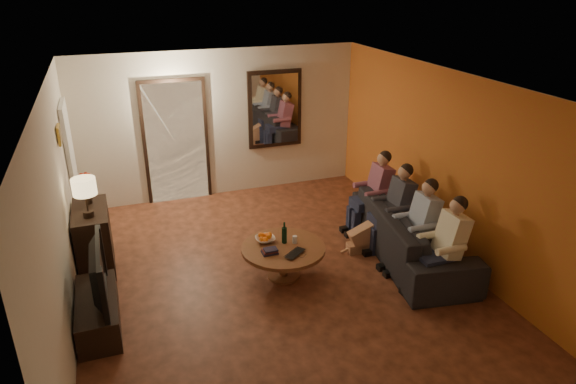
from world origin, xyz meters
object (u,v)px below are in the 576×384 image
object	(u,v)px
person_c	(396,211)
dog	(365,234)
table_lamp	(86,197)
coffee_table	(283,261)
person_a	(446,249)
sofa	(411,233)
dresser	(94,238)
laptop	(298,255)
bowl	(265,239)
wine_bottle	(284,232)
person_d	(375,195)
tv	(91,274)
person_b	(419,229)
tv_stand	(98,312)

from	to	relation	value
person_c	dog	bearing A→B (deg)	174.84
table_lamp	coffee_table	size ratio (longest dim) A/B	0.49
person_a	sofa	bearing A→B (deg)	83.66
table_lamp	person_c	world-z (taller)	table_lamp
dresser	laptop	bearing A→B (deg)	-29.65
sofa	person_a	world-z (taller)	person_a
dresser	bowl	size ratio (longest dim) A/B	3.76
dresser	wine_bottle	bearing A→B (deg)	-22.91
person_a	wine_bottle	size ratio (longest dim) A/B	3.87
table_lamp	person_d	size ratio (longest dim) A/B	0.45
table_lamp	wine_bottle	size ratio (longest dim) A/B	1.74
table_lamp	laptop	distance (m)	2.80
table_lamp	dog	size ratio (longest dim) A/B	0.96
bowl	wine_bottle	distance (m)	0.29
person_a	tv	bearing A→B (deg)	170.28
dog	bowl	bearing A→B (deg)	-174.29
sofa	person_b	distance (m)	0.39
sofa	bowl	distance (m)	2.10
tv	dog	distance (m)	3.75
tv_stand	bowl	size ratio (longest dim) A/B	4.48
dresser	sofa	bearing A→B (deg)	-15.93
table_lamp	person_d	bearing A→B (deg)	-1.25
wine_bottle	person_b	bearing A→B (deg)	-15.93
tv	bowl	xyz separation A→B (m)	(2.17, 0.51, -0.23)
table_lamp	person_c	distance (m)	4.23
sofa	wine_bottle	xyz separation A→B (m)	(-1.84, 0.20, 0.24)
tv	person_c	xyz separation A→B (m)	(4.14, 0.49, -0.11)
laptop	coffee_table	bearing A→B (deg)	72.82
wine_bottle	tv	bearing A→B (deg)	-170.81
tv_stand	dog	bearing A→B (deg)	8.22
bowl	laptop	bearing A→B (deg)	-60.75
tv_stand	person_b	distance (m)	4.16
dresser	laptop	size ratio (longest dim) A/B	2.97
dresser	coffee_table	size ratio (longest dim) A/B	0.88
person_d	bowl	size ratio (longest dim) A/B	4.63
bowl	laptop	size ratio (longest dim) A/B	0.79
person_c	bowl	bearing A→B (deg)	179.50
sofa	wine_bottle	size ratio (longest dim) A/B	8.12
dog	person_c	bearing A→B (deg)	-0.37
person_b	person_c	distance (m)	0.60
dresser	sofa	world-z (taller)	dresser
table_lamp	person_b	bearing A→B (deg)	-17.31
tv	person_c	world-z (taller)	person_c
tv	wine_bottle	xyz separation A→B (m)	(2.40, 0.39, -0.10)
dresser	person_a	xyz separation A→B (m)	(4.14, -2.11, 0.17)
person_a	person_d	world-z (taller)	same
person_a	person_c	distance (m)	1.20
person_c	laptop	world-z (taller)	person_c
dresser	bowl	xyz separation A→B (m)	(2.17, -0.89, 0.05)
tv_stand	sofa	xyz separation A→B (m)	(4.24, 0.19, 0.17)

